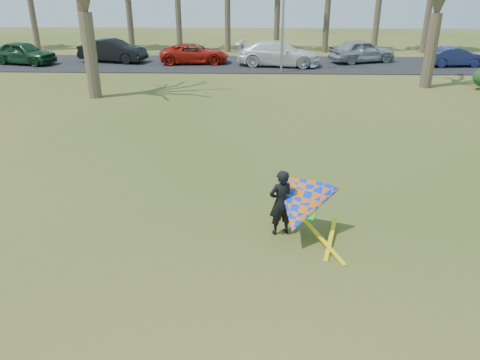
{
  "coord_description": "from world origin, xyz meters",
  "views": [
    {
      "loc": [
        0.37,
        -8.85,
        5.87
      ],
      "look_at": [
        0.0,
        2.0,
        1.1
      ],
      "focal_mm": 35.0,
      "sensor_mm": 36.0,
      "label": 1
    }
  ],
  "objects_px": {
    "car_2": "(194,54)",
    "car_3": "(278,54)",
    "car_0": "(24,53)",
    "car_4": "(362,51)",
    "kite_flyer": "(298,207)",
    "car_1": "(113,51)",
    "streetlight": "(286,0)",
    "car_5": "(455,57)"
  },
  "relations": [
    {
      "from": "car_0",
      "to": "car_2",
      "type": "height_order",
      "value": "car_0"
    },
    {
      "from": "streetlight",
      "to": "kite_flyer",
      "type": "xyz_separation_m",
      "value": [
        -0.74,
        -20.94,
        -3.62
      ]
    },
    {
      "from": "car_1",
      "to": "car_2",
      "type": "distance_m",
      "value": 5.97
    },
    {
      "from": "car_2",
      "to": "car_3",
      "type": "distance_m",
      "value": 5.99
    },
    {
      "from": "streetlight",
      "to": "car_5",
      "type": "relative_size",
      "value": 2.04
    },
    {
      "from": "streetlight",
      "to": "car_1",
      "type": "distance_m",
      "value": 13.14
    },
    {
      "from": "car_1",
      "to": "car_4",
      "type": "xyz_separation_m",
      "value": [
        17.97,
        0.45,
        0.01
      ]
    },
    {
      "from": "car_1",
      "to": "car_2",
      "type": "xyz_separation_m",
      "value": [
        5.96,
        -0.34,
        -0.12
      ]
    },
    {
      "from": "car_3",
      "to": "car_5",
      "type": "relative_size",
      "value": 1.45
    },
    {
      "from": "car_0",
      "to": "car_2",
      "type": "bearing_deg",
      "value": -71.24
    },
    {
      "from": "streetlight",
      "to": "car_0",
      "type": "xyz_separation_m",
      "value": [
        -18.18,
        2.34,
        -3.63
      ]
    },
    {
      "from": "car_1",
      "to": "kite_flyer",
      "type": "height_order",
      "value": "kite_flyer"
    },
    {
      "from": "kite_flyer",
      "to": "car_1",
      "type": "bearing_deg",
      "value": 115.11
    },
    {
      "from": "car_2",
      "to": "car_3",
      "type": "height_order",
      "value": "car_3"
    },
    {
      "from": "streetlight",
      "to": "car_3",
      "type": "height_order",
      "value": "streetlight"
    },
    {
      "from": "car_2",
      "to": "car_3",
      "type": "bearing_deg",
      "value": -102.57
    },
    {
      "from": "kite_flyer",
      "to": "car_4",
      "type": "bearing_deg",
      "value": 75.22
    },
    {
      "from": "streetlight",
      "to": "car_2",
      "type": "distance_m",
      "value": 7.87
    },
    {
      "from": "car_1",
      "to": "car_3",
      "type": "bearing_deg",
      "value": -83.68
    },
    {
      "from": "car_1",
      "to": "car_3",
      "type": "height_order",
      "value": "car_3"
    },
    {
      "from": "car_4",
      "to": "car_0",
      "type": "bearing_deg",
      "value": 73.75
    },
    {
      "from": "car_1",
      "to": "car_2",
      "type": "relative_size",
      "value": 1.0
    },
    {
      "from": "car_3",
      "to": "car_4",
      "type": "bearing_deg",
      "value": -67.49
    },
    {
      "from": "car_0",
      "to": "kite_flyer",
      "type": "xyz_separation_m",
      "value": [
        17.44,
        -23.28,
        0.01
      ]
    },
    {
      "from": "streetlight",
      "to": "car_0",
      "type": "relative_size",
      "value": 1.76
    },
    {
      "from": "streetlight",
      "to": "kite_flyer",
      "type": "relative_size",
      "value": 3.35
    },
    {
      "from": "streetlight",
      "to": "car_1",
      "type": "relative_size",
      "value": 1.65
    },
    {
      "from": "streetlight",
      "to": "car_4",
      "type": "bearing_deg",
      "value": 33.77
    },
    {
      "from": "car_4",
      "to": "kite_flyer",
      "type": "xyz_separation_m",
      "value": [
        -6.55,
        -24.82,
        -0.02
      ]
    },
    {
      "from": "streetlight",
      "to": "car_3",
      "type": "relative_size",
      "value": 1.4
    },
    {
      "from": "car_0",
      "to": "car_3",
      "type": "xyz_separation_m",
      "value": [
        17.91,
        -0.05,
        0.05
      ]
    },
    {
      "from": "car_2",
      "to": "streetlight",
      "type": "bearing_deg",
      "value": -121.34
    },
    {
      "from": "car_5",
      "to": "car_1",
      "type": "bearing_deg",
      "value": 81.33
    },
    {
      "from": "car_1",
      "to": "car_3",
      "type": "relative_size",
      "value": 0.85
    },
    {
      "from": "car_0",
      "to": "car_4",
      "type": "distance_m",
      "value": 24.04
    },
    {
      "from": "car_3",
      "to": "car_4",
      "type": "height_order",
      "value": "car_3"
    },
    {
      "from": "car_1",
      "to": "kite_flyer",
      "type": "relative_size",
      "value": 2.02
    },
    {
      "from": "car_3",
      "to": "car_5",
      "type": "height_order",
      "value": "car_3"
    },
    {
      "from": "car_0",
      "to": "car_3",
      "type": "bearing_deg",
      "value": -74.99
    },
    {
      "from": "car_4",
      "to": "car_5",
      "type": "relative_size",
      "value": 1.2
    },
    {
      "from": "streetlight",
      "to": "car_4",
      "type": "height_order",
      "value": "streetlight"
    },
    {
      "from": "car_0",
      "to": "car_4",
      "type": "bearing_deg",
      "value": -71.16
    }
  ]
}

